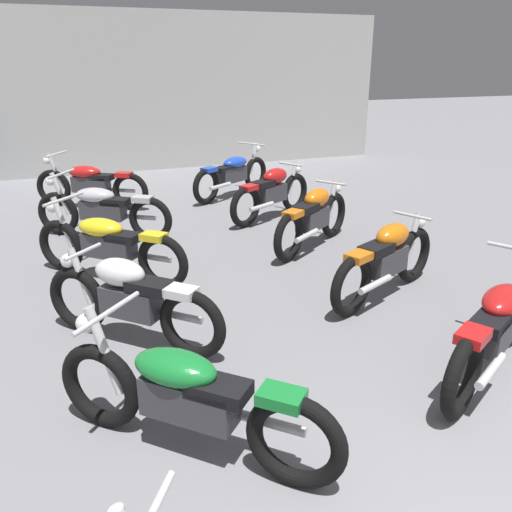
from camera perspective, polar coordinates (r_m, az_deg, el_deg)
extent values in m
cube|color=#B2B2AD|center=(13.16, -13.30, 16.72)|extent=(12.73, 0.24, 3.60)
torus|color=black|center=(4.11, -16.43, -13.29)|extent=(0.55, 0.55, 0.67)
torus|color=black|center=(3.48, 4.30, -19.33)|extent=(0.55, 0.55, 0.67)
cylinder|color=silver|center=(3.90, -15.97, -9.82)|extent=(0.24, 0.24, 0.66)
cube|color=#38383D|center=(3.67, -7.16, -15.06)|extent=(0.64, 0.63, 0.28)
ellipsoid|color=#197F33|center=(3.60, -8.72, -11.79)|extent=(0.65, 0.65, 0.22)
cube|color=black|center=(3.50, -4.05, -14.11)|extent=(0.45, 0.45, 0.10)
cube|color=#197F33|center=(3.33, 2.76, -14.95)|extent=(0.34, 0.34, 0.08)
cylinder|color=silver|center=(3.72, -15.71, -5.91)|extent=(0.50, 0.51, 0.04)
sphere|color=white|center=(3.89, -17.86, -6.89)|extent=(0.14, 0.14, 0.14)
cylinder|color=silver|center=(3.66, 1.12, -17.42)|extent=(0.44, 0.44, 0.07)
torus|color=black|center=(5.51, -18.65, -4.45)|extent=(0.55, 0.55, 0.67)
torus|color=black|center=(4.79, -6.89, -7.35)|extent=(0.55, 0.55, 0.67)
cylinder|color=silver|center=(5.36, -18.33, -2.09)|extent=(0.22, 0.22, 0.56)
cube|color=#38383D|center=(5.08, -13.29, -4.81)|extent=(0.57, 0.57, 0.28)
ellipsoid|color=white|center=(5.03, -14.47, -1.71)|extent=(0.57, 0.57, 0.26)
cube|color=black|center=(4.88, -11.40, -3.18)|extent=(0.45, 0.45, 0.10)
cube|color=white|center=(4.71, -8.09, -3.87)|extent=(0.34, 0.34, 0.08)
cylinder|color=silver|center=(5.23, -18.15, 0.43)|extent=(0.37, 0.36, 0.04)
sphere|color=white|center=(5.40, -19.61, -0.47)|extent=(0.14, 0.14, 0.14)
cylinder|color=silver|center=(5.02, -8.60, -6.34)|extent=(0.44, 0.44, 0.07)
torus|color=black|center=(7.14, -20.26, 1.06)|extent=(0.56, 0.54, 0.67)
torus|color=black|center=(6.26, -10.01, -0.64)|extent=(0.56, 0.54, 0.67)
cylinder|color=silver|center=(7.00, -20.08, 3.37)|extent=(0.25, 0.24, 0.66)
cube|color=#38383D|center=(6.64, -15.55, 1.07)|extent=(0.64, 0.63, 0.28)
ellipsoid|color=yellow|center=(6.63, -16.42, 2.97)|extent=(0.65, 0.65, 0.22)
cube|color=black|center=(6.47, -14.12, 2.00)|extent=(0.45, 0.45, 0.10)
cube|color=yellow|center=(6.21, -10.96, 2.07)|extent=(0.34, 0.34, 0.08)
cylinder|color=silver|center=(6.88, -20.02, 5.78)|extent=(0.50, 0.52, 0.04)
sphere|color=white|center=(7.04, -21.12, 4.95)|extent=(0.14, 0.14, 0.14)
cylinder|color=silver|center=(6.49, -11.26, -0.12)|extent=(0.45, 0.43, 0.07)
torus|color=black|center=(8.65, -20.53, 4.31)|extent=(0.62, 0.46, 0.67)
torus|color=black|center=(7.97, -11.30, 3.91)|extent=(0.62, 0.46, 0.67)
cylinder|color=silver|center=(8.54, -20.33, 6.29)|extent=(0.27, 0.21, 0.66)
cube|color=#38383D|center=(8.26, -16.17, 4.80)|extent=(0.68, 0.56, 0.28)
ellipsoid|color=#B7B7BC|center=(8.25, -16.94, 6.29)|extent=(0.68, 0.60, 0.22)
cube|color=black|center=(8.12, -14.89, 5.69)|extent=(0.47, 0.42, 0.10)
cube|color=#B7B7BC|center=(7.93, -12.12, 6.02)|extent=(0.34, 0.32, 0.08)
cylinder|color=silver|center=(8.44, -20.24, 8.32)|extent=(0.40, 0.59, 0.04)
sphere|color=white|center=(8.57, -21.29, 7.53)|extent=(0.14, 0.14, 0.14)
cylinder|color=silver|center=(8.18, -12.56, 4.11)|extent=(0.50, 0.36, 0.07)
torus|color=black|center=(10.44, -20.96, 6.88)|extent=(0.62, 0.45, 0.67)
torus|color=black|center=(9.74, -13.37, 6.78)|extent=(0.62, 0.45, 0.67)
cylinder|color=silver|center=(10.34, -20.80, 8.54)|extent=(0.27, 0.21, 0.66)
cube|color=#38383D|center=(10.04, -17.36, 7.40)|extent=(0.69, 0.56, 0.28)
ellipsoid|color=red|center=(10.05, -18.00, 8.62)|extent=(0.68, 0.59, 0.22)
cube|color=black|center=(9.91, -16.31, 8.17)|extent=(0.47, 0.42, 0.10)
cube|color=red|center=(9.71, -14.06, 8.50)|extent=(0.34, 0.32, 0.08)
cylinder|color=silver|center=(10.25, -20.73, 10.24)|extent=(0.39, 0.59, 0.04)
sphere|color=white|center=(10.38, -21.60, 9.56)|extent=(0.14, 0.14, 0.14)
cylinder|color=silver|center=(9.96, -14.38, 6.87)|extent=(0.50, 0.35, 0.07)
torus|color=black|center=(4.34, 21.37, -11.99)|extent=(0.64, 0.42, 0.67)
cube|color=#38383D|center=(4.93, 24.47, -7.05)|extent=(0.69, 0.53, 0.28)
ellipsoid|color=red|center=(4.93, 25.18, -4.33)|extent=(0.68, 0.57, 0.22)
cube|color=black|center=(4.68, 23.95, -6.55)|extent=(0.47, 0.40, 0.10)
cube|color=red|center=(4.27, 22.35, -7.97)|extent=(0.34, 0.31, 0.08)
cylinder|color=silver|center=(4.53, 23.99, -11.22)|extent=(0.52, 0.33, 0.07)
torus|color=black|center=(6.66, 16.64, 0.12)|extent=(0.66, 0.38, 0.67)
torus|color=black|center=(5.61, 10.25, -3.19)|extent=(0.66, 0.38, 0.67)
cylinder|color=silver|center=(6.51, 16.53, 2.08)|extent=(0.25, 0.16, 0.56)
cube|color=#38383D|center=(6.09, 13.80, -0.53)|extent=(0.62, 0.45, 0.28)
ellipsoid|color=orange|center=(6.08, 14.51, 2.18)|extent=(0.59, 0.47, 0.26)
cube|color=black|center=(5.84, 12.84, 0.75)|extent=(0.46, 0.38, 0.10)
cube|color=orange|center=(5.58, 11.03, -0.07)|extent=(0.34, 0.30, 0.08)
cylinder|color=silver|center=(6.39, 16.51, 4.18)|extent=(0.23, 0.45, 0.04)
sphere|color=white|center=(6.59, 17.24, 3.51)|extent=(0.14, 0.14, 0.14)
cylinder|color=silver|center=(5.75, 12.72, -3.00)|extent=(0.53, 0.29, 0.07)
torus|color=black|center=(8.12, 8.34, 4.41)|extent=(0.62, 0.47, 0.67)
torus|color=black|center=(7.03, 3.55, 2.03)|extent=(0.62, 0.47, 0.67)
cylinder|color=silver|center=(7.98, 8.18, 6.08)|extent=(0.24, 0.19, 0.56)
cube|color=#38383D|center=(7.54, 6.15, 4.04)|extent=(0.61, 0.52, 0.28)
ellipsoid|color=orange|center=(7.55, 6.60, 6.25)|extent=(0.59, 0.52, 0.26)
cube|color=black|center=(7.30, 5.37, 5.14)|extent=(0.47, 0.42, 0.10)
cube|color=orange|center=(7.02, 4.03, 4.56)|extent=(0.34, 0.32, 0.08)
cylinder|color=silver|center=(7.87, 8.07, 7.82)|extent=(0.30, 0.42, 0.04)
sphere|color=white|center=(8.07, 8.68, 7.23)|extent=(0.14, 0.14, 0.14)
cylinder|color=silver|center=(7.18, 5.48, 2.21)|extent=(0.49, 0.37, 0.07)
torus|color=black|center=(9.44, 4.18, 6.86)|extent=(0.64, 0.41, 0.67)
torus|color=black|center=(8.47, -1.16, 5.30)|extent=(0.64, 0.41, 0.67)
cylinder|color=silver|center=(9.32, 3.92, 8.32)|extent=(0.25, 0.17, 0.56)
cube|color=#38383D|center=(8.92, 1.66, 6.75)|extent=(0.62, 0.48, 0.28)
ellipsoid|color=red|center=(8.94, 2.09, 8.61)|extent=(0.59, 0.49, 0.26)
cube|color=black|center=(8.71, 0.74, 7.77)|extent=(0.47, 0.40, 0.10)
cube|color=red|center=(8.47, -0.72, 7.40)|extent=(0.34, 0.31, 0.08)
cylinder|color=silver|center=(9.22, 3.73, 9.85)|extent=(0.25, 0.44, 0.04)
sphere|color=white|center=(9.40, 4.47, 9.29)|extent=(0.14, 0.14, 0.14)
cylinder|color=silver|center=(8.57, 0.61, 5.36)|extent=(0.52, 0.32, 0.07)
torus|color=black|center=(11.02, -0.07, 8.90)|extent=(0.63, 0.44, 0.67)
torus|color=black|center=(9.90, -5.40, 7.47)|extent=(0.63, 0.44, 0.67)
cylinder|color=silver|center=(10.90, -0.33, 10.43)|extent=(0.27, 0.20, 0.66)
cube|color=#38383D|center=(10.43, -2.60, 8.77)|extent=(0.69, 0.55, 0.28)
ellipsoid|color=blue|center=(10.46, -2.27, 10.04)|extent=(0.68, 0.59, 0.22)
cube|color=black|center=(10.24, -3.42, 9.33)|extent=(0.47, 0.41, 0.10)
cube|color=blue|center=(9.91, -5.06, 9.27)|extent=(0.34, 0.32, 0.08)
cylinder|color=silver|center=(10.81, -0.53, 12.00)|extent=(0.38, 0.60, 0.04)
sphere|color=white|center=(10.98, 0.13, 11.51)|extent=(0.14, 0.14, 0.14)
cylinder|color=silver|center=(10.00, -3.87, 7.53)|extent=(0.51, 0.35, 0.07)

